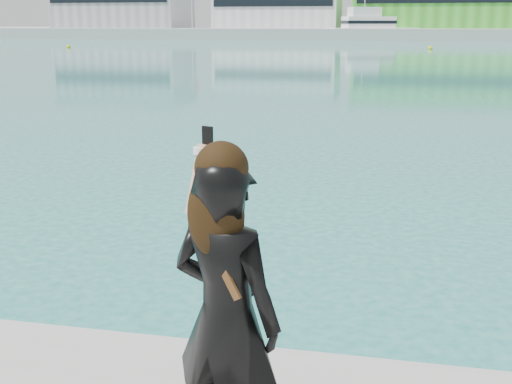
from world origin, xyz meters
TOP-DOWN VIEW (x-y plane):
  - far_quay at (0.00, 130.00)m, footprint 320.00×40.00m
  - warehouse_white at (-22.00, 127.98)m, footprint 24.48×15.35m
  - flagpole_left at (-37.91, 121.00)m, footprint 1.28×0.16m
  - motor_yacht at (-3.34, 115.28)m, footprint 16.29×10.70m
  - buoy_near at (5.02, 75.79)m, footprint 0.50×0.50m
  - buoy_far at (-38.37, 71.33)m, footprint 0.50×0.50m
  - woman at (0.16, -0.24)m, footprint 0.68×0.56m

SIDE VIEW (x-z plane):
  - buoy_near at x=5.02m, z-range -0.25..0.25m
  - buoy_far at x=-38.37m, z-range -0.25..0.25m
  - far_quay at x=0.00m, z-range 0.00..2.00m
  - woman at x=0.16m, z-range 0.81..2.51m
  - motor_yacht at x=-3.34m, z-range -1.62..5.80m
  - flagpole_left at x=-37.91m, z-range 2.54..10.54m
  - warehouse_white at x=-22.00m, z-range 2.01..11.51m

